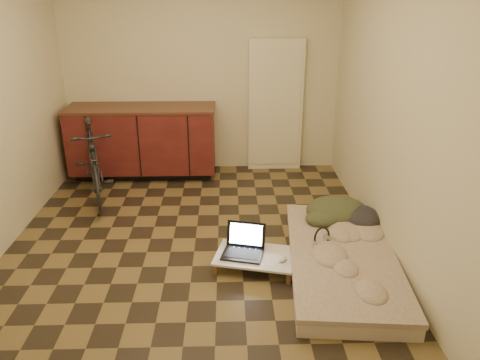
{
  "coord_description": "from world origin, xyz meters",
  "views": [
    {
      "loc": [
        0.31,
        -4.02,
        2.25
      ],
      "look_at": [
        0.44,
        0.14,
        0.55
      ],
      "focal_mm": 35.0,
      "sensor_mm": 36.0,
      "label": 1
    }
  ],
  "objects_px": {
    "bicycle": "(93,158)",
    "futon": "(342,260)",
    "lap_desk": "(255,256)",
    "laptop": "(244,247)"
  },
  "relations": [
    {
      "from": "bicycle",
      "to": "futon",
      "type": "height_order",
      "value": "bicycle"
    },
    {
      "from": "bicycle",
      "to": "lap_desk",
      "type": "bearing_deg",
      "value": -58.49
    },
    {
      "from": "bicycle",
      "to": "laptop",
      "type": "bearing_deg",
      "value": -59.22
    },
    {
      "from": "lap_desk",
      "to": "laptop",
      "type": "distance_m",
      "value": 0.13
    },
    {
      "from": "bicycle",
      "to": "laptop",
      "type": "xyz_separation_m",
      "value": [
        1.65,
        -1.47,
        -0.32
      ]
    },
    {
      "from": "bicycle",
      "to": "lap_desk",
      "type": "relative_size",
      "value": 1.96
    },
    {
      "from": "futon",
      "to": "lap_desk",
      "type": "bearing_deg",
      "value": -178.32
    },
    {
      "from": "bicycle",
      "to": "futon",
      "type": "relative_size",
      "value": 0.78
    },
    {
      "from": "bicycle",
      "to": "lap_desk",
      "type": "xyz_separation_m",
      "value": [
        1.75,
        -1.52,
        -0.39
      ]
    },
    {
      "from": "futon",
      "to": "lap_desk",
      "type": "relative_size",
      "value": 2.5
    }
  ]
}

